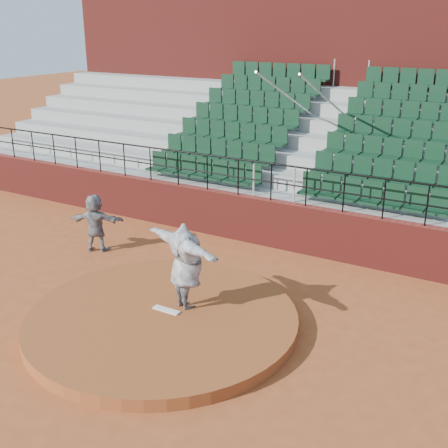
% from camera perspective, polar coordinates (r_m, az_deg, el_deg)
% --- Properties ---
extents(ground, '(90.00, 90.00, 0.00)m').
position_cam_1_polar(ground, '(11.69, -6.26, -10.12)').
color(ground, '#A34D24').
rests_on(ground, ground).
extents(pitchers_mound, '(5.50, 5.50, 0.25)m').
position_cam_1_polar(pitchers_mound, '(11.63, -6.29, -9.59)').
color(pitchers_mound, '#954821').
rests_on(pitchers_mound, ground).
extents(pitching_rubber, '(0.60, 0.15, 0.03)m').
position_cam_1_polar(pitching_rubber, '(11.66, -5.87, -8.68)').
color(pitching_rubber, white).
rests_on(pitching_rubber, pitchers_mound).
extents(boundary_wall, '(24.00, 0.30, 1.30)m').
position_cam_1_polar(boundary_wall, '(15.33, 4.70, 0.13)').
color(boundary_wall, maroon).
rests_on(boundary_wall, ground).
extents(wall_railing, '(24.04, 0.05, 1.03)m').
position_cam_1_polar(wall_railing, '(14.92, 4.84, 5.11)').
color(wall_railing, black).
rests_on(wall_railing, boundary_wall).
extents(seating_deck, '(24.00, 5.97, 4.63)m').
position_cam_1_polar(seating_deck, '(18.32, 9.74, 5.84)').
color(seating_deck, '#999A94').
rests_on(seating_deck, ground).
extents(press_box_facade, '(24.00, 3.00, 7.10)m').
position_cam_1_polar(press_box_facade, '(21.67, 13.91, 13.35)').
color(press_box_facade, maroon).
rests_on(press_box_facade, ground).
extents(pitcher, '(2.34, 1.39, 1.85)m').
position_cam_1_polar(pitcher, '(11.39, -3.91, -4.26)').
color(pitcher, black).
rests_on(pitcher, pitchers_mound).
extents(fielder, '(1.52, 0.98, 1.57)m').
position_cam_1_polar(fielder, '(15.27, -12.92, 0.13)').
color(fielder, black).
rests_on(fielder, ground).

